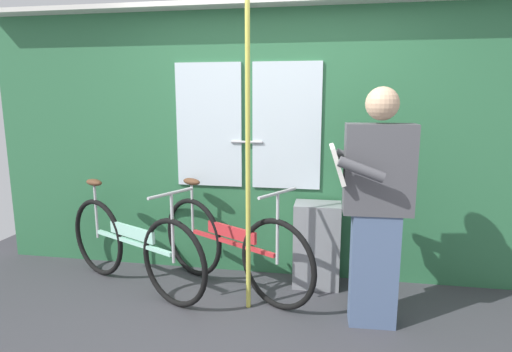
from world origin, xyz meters
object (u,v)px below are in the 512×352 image
at_px(bicycle_near_door, 231,247).
at_px(passenger_reading_newspaper, 376,204).
at_px(bicycle_leaning_behind, 132,246).
at_px(trash_bin_by_wall, 317,245).
at_px(handrail_pole, 248,158).

relative_size(bicycle_near_door, passenger_reading_newspaper, 0.87).
bearing_deg(bicycle_leaning_behind, trash_bin_by_wall, 39.47).
bearing_deg(bicycle_near_door, handrail_pole, -23.08).
distance_m(bicycle_near_door, bicycle_leaning_behind, 0.84).
bearing_deg(trash_bin_by_wall, bicycle_near_door, -162.38).
distance_m(bicycle_near_door, handrail_pole, 0.87).
xyz_separation_m(bicycle_near_door, handrail_pole, (0.20, -0.28, 0.80)).
distance_m(bicycle_near_door, passenger_reading_newspaper, 1.28).
relative_size(bicycle_leaning_behind, passenger_reading_newspaper, 0.92).
bearing_deg(bicycle_near_door, trash_bin_by_wall, 48.23).
xyz_separation_m(bicycle_leaning_behind, handrail_pole, (1.03, -0.15, 0.80)).
bearing_deg(bicycle_leaning_behind, handrail_pole, 18.19).
bearing_deg(passenger_reading_newspaper, bicycle_leaning_behind, -9.20).
bearing_deg(bicycle_near_door, passenger_reading_newspaper, 12.85).
bearing_deg(passenger_reading_newspaper, bicycle_near_door, -20.09).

